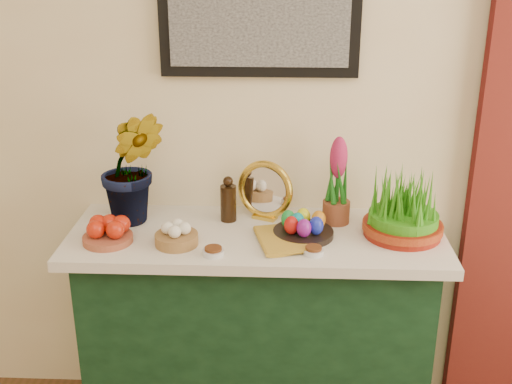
% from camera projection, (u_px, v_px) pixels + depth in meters
% --- Properties ---
extents(room, '(4.50, 4.54, 2.72)m').
position_uv_depth(room, '(257.00, 343.00, 0.34)').
color(room, brown).
rests_on(room, ground).
extents(sideboard, '(1.30, 0.45, 0.85)m').
position_uv_depth(sideboard, '(257.00, 337.00, 2.57)').
color(sideboard, '#163C21').
rests_on(sideboard, ground).
extents(tablecloth, '(1.40, 0.55, 0.04)m').
position_uv_depth(tablecloth, '(257.00, 237.00, 2.41)').
color(tablecloth, silver).
rests_on(tablecloth, sideboard).
extents(hyacinth_green, '(0.32, 0.28, 0.59)m').
position_uv_depth(hyacinth_green, '(131.00, 149.00, 2.39)').
color(hyacinth_green, '#196617').
rests_on(hyacinth_green, tablecloth).
extents(apple_bowl, '(0.23, 0.23, 0.09)m').
position_uv_depth(apple_bowl, '(107.00, 232.00, 2.31)').
color(apple_bowl, '#9C4C32').
rests_on(apple_bowl, tablecloth).
extents(garlic_basket, '(0.18, 0.18, 0.09)m').
position_uv_depth(garlic_basket, '(176.00, 235.00, 2.29)').
color(garlic_basket, olive).
rests_on(garlic_basket, tablecloth).
extents(vinegar_cruet, '(0.06, 0.06, 0.18)m').
position_uv_depth(vinegar_cruet, '(228.00, 201.00, 2.47)').
color(vinegar_cruet, black).
rests_on(vinegar_cruet, tablecloth).
extents(mirror, '(0.23, 0.14, 0.23)m').
position_uv_depth(mirror, '(265.00, 191.00, 2.49)').
color(mirror, gold).
rests_on(mirror, tablecloth).
extents(book, '(0.21, 0.26, 0.03)m').
position_uv_depth(book, '(259.00, 241.00, 2.29)').
color(book, gold).
rests_on(book, tablecloth).
extents(spice_dish_left, '(0.08, 0.08, 0.03)m').
position_uv_depth(spice_dish_left, '(213.00, 252.00, 2.22)').
color(spice_dish_left, silver).
rests_on(spice_dish_left, tablecloth).
extents(spice_dish_right, '(0.07, 0.07, 0.03)m').
position_uv_depth(spice_dish_right, '(314.00, 251.00, 2.22)').
color(spice_dish_right, silver).
rests_on(spice_dish_right, tablecloth).
extents(egg_plate, '(0.29, 0.29, 0.09)m').
position_uv_depth(egg_plate, '(303.00, 227.00, 2.35)').
color(egg_plate, black).
rests_on(egg_plate, tablecloth).
extents(hyacinth_pink, '(0.11, 0.11, 0.34)m').
position_uv_depth(hyacinth_pink, '(337.00, 185.00, 2.43)').
color(hyacinth_pink, brown).
rests_on(hyacinth_pink, tablecloth).
extents(wheatgrass_sabzeh, '(0.29, 0.29, 0.24)m').
position_uv_depth(wheatgrass_sabzeh, '(404.00, 209.00, 2.34)').
color(wheatgrass_sabzeh, maroon).
rests_on(wheatgrass_sabzeh, tablecloth).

